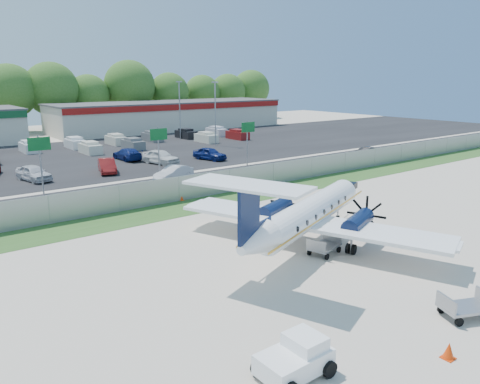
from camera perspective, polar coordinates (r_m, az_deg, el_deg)
ground at (r=27.10m, az=7.78°, el=-7.14°), size 170.00×170.00×0.00m
grass_verge at (r=36.11m, az=-5.79°, el=-1.73°), size 170.00×4.00×0.02m
access_road at (r=42.05m, az=-10.82°, el=0.32°), size 170.00×8.00×0.02m
parking_lot at (r=61.25m, az=-19.74°, el=3.94°), size 170.00×32.00×0.02m
perimeter_fence at (r=37.53m, az=-7.44°, el=0.39°), size 120.00×0.06×1.99m
building_east at (r=91.36m, az=-8.50°, el=9.24°), size 44.40×12.40×5.24m
sign_left at (r=42.29m, az=-23.22°, el=4.50°), size 1.80×0.26×5.00m
sign_mid at (r=46.18m, az=-9.88°, el=6.10°), size 1.80×0.26×5.00m
sign_right at (r=52.13m, az=0.95°, el=7.16°), size 1.80×0.26×5.00m
light_pole_ne at (r=67.65m, az=-3.04°, el=10.04°), size 0.90×0.35×9.09m
light_pole_se at (r=76.10m, az=-7.37°, el=10.36°), size 0.90×0.35×9.09m
tree_line at (r=93.98m, az=-26.24°, el=6.49°), size 112.00×6.00×14.00m
aircraft at (r=27.48m, az=8.39°, el=-2.55°), size 16.44×15.98×5.07m
pushback_tug at (r=16.46m, az=6.91°, el=-19.42°), size 2.45×1.75×1.32m
baggage_cart_near at (r=26.69m, az=10.25°, el=-6.46°), size 2.21×1.64×1.04m
baggage_cart_far at (r=21.78m, az=25.80°, el=-12.47°), size 2.31×1.90×1.05m
cone_port_wing at (r=18.80m, az=24.10°, el=-17.27°), size 0.43×0.43×0.61m
cone_starboard_wing at (r=37.86m, az=-7.16°, el=-0.64°), size 0.39×0.39×0.55m
road_car_mid at (r=45.33m, az=-8.07°, el=1.39°), size 4.61×2.89×1.43m
road_car_east at (r=59.95m, az=15.74°, el=4.02°), size 4.41×2.37×1.38m
parked_car_b at (r=48.94m, az=-23.77°, el=1.26°), size 2.77×4.78×1.53m
parked_car_c at (r=50.55m, az=-15.85°, el=2.28°), size 2.74×4.72×1.47m
parked_car_d at (r=54.37m, az=-9.62°, el=3.39°), size 3.04×5.17×1.65m
parked_car_e at (r=56.44m, az=-3.69°, el=3.93°), size 2.83×4.69×1.49m
parked_car_g at (r=57.82m, az=-13.54°, el=3.81°), size 2.09×5.01×1.45m
far_parking_rows at (r=65.99m, az=-21.09°, el=4.47°), size 56.00×10.00×1.60m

